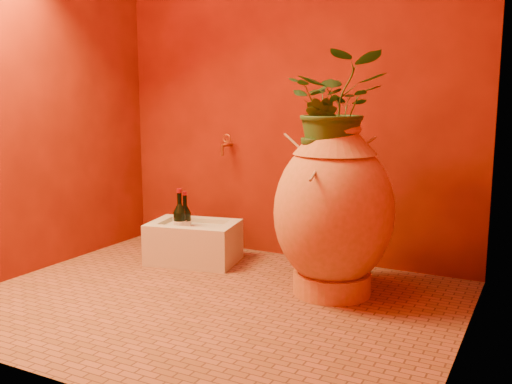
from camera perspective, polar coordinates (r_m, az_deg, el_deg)
The scene contains 12 objects.
floor at distance 3.08m, azimuth -4.47°, elevation -10.82°, with size 2.50×2.50×0.00m, color brown.
wall_back at distance 3.77m, azimuth 3.54°, elevation 12.27°, with size 2.50×0.02×2.50m, color #5D1205.
wall_left at distance 3.71m, azimuth -21.68°, elevation 11.67°, with size 0.02×2.00×2.50m, color #5D1205.
wall_right at distance 2.46m, azimuth 21.29°, elevation 13.08°, with size 0.02×2.00×2.50m, color #5D1205.
amphora at distance 3.10m, azimuth 7.75°, elevation -1.90°, with size 0.84×0.84×0.93m.
stone_basin at distance 3.75m, azimuth -6.23°, elevation -5.09°, with size 0.62×0.49×0.26m.
wine_bottle_a at distance 3.69m, azimuth -7.62°, elevation -3.09°, with size 0.08×0.08×0.35m.
wine_bottle_b at distance 3.83m, azimuth -7.62°, elevation -2.85°, with size 0.08×0.08×0.31m.
wine_bottle_c at distance 3.73m, azimuth -7.08°, elevation -3.08°, with size 0.08×0.08×0.32m.
wall_tap at distance 3.93m, azimuth -3.04°, elevation 4.82°, with size 0.06×0.13×0.15m.
plant_main at distance 3.05m, azimuth 8.02°, elevation 8.44°, with size 0.51×0.44×0.56m, color #254A1A.
plant_side at distance 2.99m, azimuth 6.35°, elevation 5.83°, with size 0.20×0.16×0.37m, color #254A1A.
Camera 1 is at (1.54, -2.44, 1.07)m, focal length 40.00 mm.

